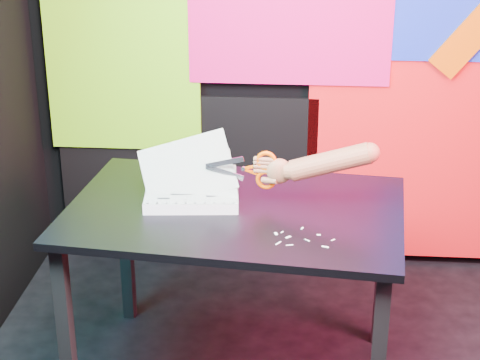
{
  "coord_description": "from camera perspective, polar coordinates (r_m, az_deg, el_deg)",
  "views": [
    {
      "loc": [
        -0.18,
        -2.26,
        1.99
      ],
      "look_at": [
        -0.4,
        0.43,
        0.87
      ],
      "focal_mm": 60.0,
      "sensor_mm": 36.0,
      "label": 1
    }
  ],
  "objects": [
    {
      "name": "scissors",
      "position": [
        2.97,
        1.52,
        0.72
      ],
      "size": [
        0.27,
        0.04,
        0.15
      ],
      "rotation": [
        0.0,
        0.0,
        -0.11
      ],
      "color": "silver",
      "rests_on": "printout_stack"
    },
    {
      "name": "room",
      "position": [
        2.36,
        8.93,
        6.54
      ],
      "size": [
        3.01,
        3.01,
        2.71
      ],
      "color": "black",
      "rests_on": "ground"
    },
    {
      "name": "backdrop",
      "position": [
        3.87,
        8.1,
        6.82
      ],
      "size": [
        2.88,
        0.05,
        2.08
      ],
      "color": "red",
      "rests_on": "ground"
    },
    {
      "name": "hand_forearm",
      "position": [
        2.93,
        5.82,
        1.19
      ],
      "size": [
        0.45,
        0.11,
        0.18
      ],
      "rotation": [
        0.0,
        0.0,
        -0.11
      ],
      "color": "#A74F35",
      "rests_on": "work_table"
    },
    {
      "name": "printout_stack",
      "position": [
        3.04,
        -3.44,
        -1.02
      ],
      "size": [
        0.41,
        0.29,
        0.27
      ],
      "rotation": [
        0.0,
        0.0,
        0.09
      ],
      "color": "silver",
      "rests_on": "work_table"
    },
    {
      "name": "paper_clippings",
      "position": [
        2.76,
        4.19,
        -4.17
      ],
      "size": [
        0.21,
        0.15,
        0.0
      ],
      "color": "silver",
      "rests_on": "work_table"
    },
    {
      "name": "work_table",
      "position": [
        3.02,
        -0.35,
        -3.46
      ],
      "size": [
        1.32,
        0.95,
        0.75
      ],
      "rotation": [
        0.0,
        0.0,
        -0.1
      ],
      "color": "black",
      "rests_on": "ground"
    }
  ]
}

